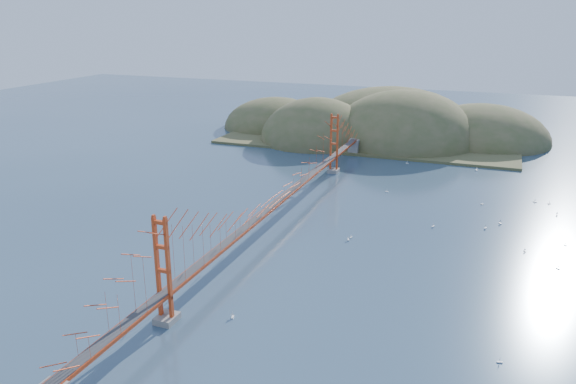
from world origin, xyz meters
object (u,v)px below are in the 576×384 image
(sailboat_1, at_px, (500,223))
(sailboat_2, at_px, (558,268))
(bridge, at_px, (276,179))
(sailboat_0, at_px, (351,237))

(sailboat_1, bearing_deg, sailboat_2, -63.09)
(bridge, xyz_separation_m, sailboat_0, (11.99, -1.53, -6.87))
(sailboat_0, distance_m, sailboat_1, 23.73)
(sailboat_2, bearing_deg, sailboat_0, 178.66)
(bridge, bearing_deg, sailboat_1, 20.55)
(sailboat_2, xyz_separation_m, sailboat_1, (-7.10, 14.00, 0.00))
(sailboat_2, distance_m, sailboat_0, 26.72)
(bridge, relative_size, sailboat_0, 162.01)
(sailboat_2, height_order, sailboat_1, sailboat_1)
(sailboat_0, bearing_deg, bridge, 172.73)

